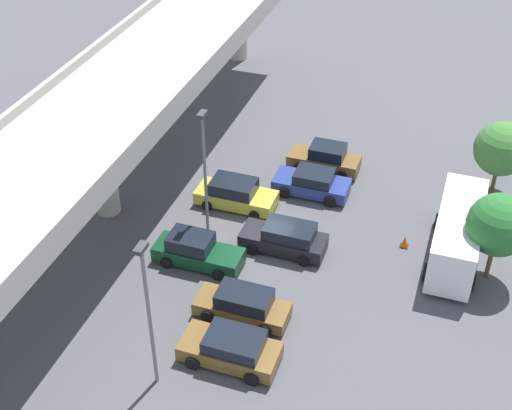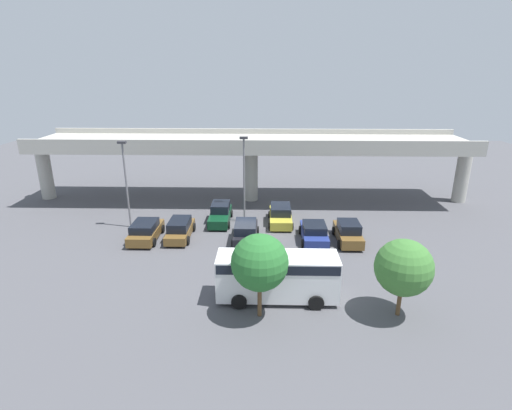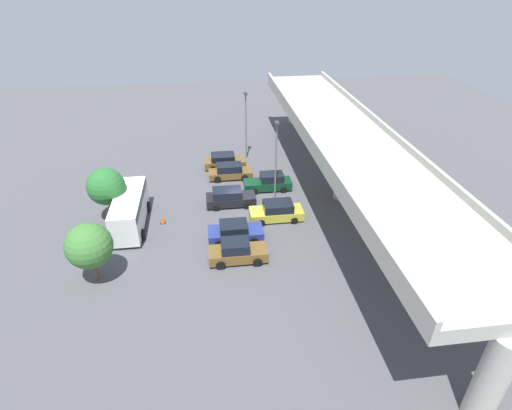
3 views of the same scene
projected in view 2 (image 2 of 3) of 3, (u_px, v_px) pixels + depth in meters
name	position (u px, v px, depth m)	size (l,w,h in m)	color
ground_plane	(247.00, 235.00, 33.76)	(94.22, 94.22, 0.00)	#4C4C51
highway_overpass	(251.00, 146.00, 40.99)	(45.37, 7.56, 7.04)	#ADAAA0
parked_car_0	(146.00, 231.00, 32.70)	(2.25, 4.49, 1.56)	brown
parked_car_1	(180.00, 229.00, 33.04)	(1.99, 4.55, 1.60)	brown
parked_car_2	(220.00, 214.00, 36.42)	(2.00, 4.71, 1.72)	#0C381E
parked_car_3	(246.00, 231.00, 32.50)	(2.09, 4.58, 1.64)	black
parked_car_4	(280.00, 215.00, 36.15)	(2.19, 4.67, 1.66)	gold
parked_car_5	(314.00, 233.00, 32.41)	(2.20, 4.47, 1.54)	navy
parked_car_6	(348.00, 232.00, 32.26)	(2.03, 4.42, 1.75)	brown
shuttle_bus	(277.00, 274.00, 23.96)	(7.26, 2.56, 2.87)	white
lamp_post_near_aisle	(244.00, 173.00, 35.36)	(0.70, 0.35, 7.80)	slate
lamp_post_mid_lot	(126.00, 178.00, 34.06)	(0.70, 0.35, 7.66)	slate
tree_front_left	(260.00, 263.00, 21.74)	(3.18, 3.18, 4.97)	brown
tree_front_centre	(404.00, 268.00, 21.93)	(3.19, 3.19, 4.62)	brown
traffic_cone	(276.00, 273.00, 26.87)	(0.44, 0.44, 0.70)	black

